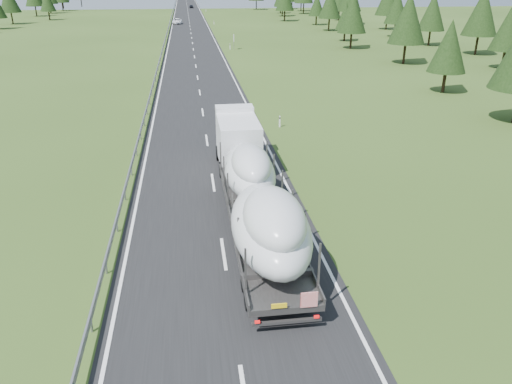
{
  "coord_description": "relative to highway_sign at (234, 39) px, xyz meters",
  "views": [
    {
      "loc": [
        -1.24,
        -11.68,
        12.24
      ],
      "look_at": [
        1.88,
        11.34,
        2.11
      ],
      "focal_mm": 35.0,
      "sensor_mm": 36.0,
      "label": 1
    }
  ],
  "objects": [
    {
      "name": "guardrail",
      "position": [
        -12.5,
        19.94,
        -1.21
      ],
      "size": [
        0.1,
        400.0,
        0.76
      ],
      "color": "slate",
      "rests_on": "ground"
    },
    {
      "name": "marker_posts",
      "position": [
        -0.7,
        75.0,
        -1.27
      ],
      "size": [
        0.13,
        350.08,
        1.0
      ],
      "color": "silver",
      "rests_on": "ground"
    },
    {
      "name": "distant_car_dark",
      "position": [
        -5.55,
        123.99,
        -1.16
      ],
      "size": [
        1.6,
        3.84,
        1.3
      ],
      "primitive_type": "imported",
      "rotation": [
        0.0,
        0.0,
        -0.02
      ],
      "color": "black",
      "rests_on": "ground"
    },
    {
      "name": "highway_sign",
      "position": [
        0.0,
        0.0,
        0.0
      ],
      "size": [
        0.08,
        0.9,
        2.6
      ],
      "color": "slate",
      "rests_on": "ground"
    },
    {
      "name": "tree_line_right",
      "position": [
        31.09,
        9.05,
        5.04
      ],
      "size": [
        27.94,
        253.82,
        12.58
      ],
      "color": "black",
      "rests_on": "ground"
    },
    {
      "name": "boat_truck",
      "position": [
        -5.32,
        -67.98,
        0.49
      ],
      "size": [
        3.31,
        20.42,
        4.28
      ],
      "color": "white",
      "rests_on": "ground"
    },
    {
      "name": "distant_van",
      "position": [
        -10.53,
        52.77,
        -1.09
      ],
      "size": [
        2.73,
        5.32,
        1.44
      ],
      "primitive_type": "imported",
      "rotation": [
        0.0,
        0.0,
        -0.07
      ],
      "color": "white",
      "rests_on": "ground"
    },
    {
      "name": "road_surface",
      "position": [
        -7.2,
        20.0,
        -1.8
      ],
      "size": [
        10.0,
        400.0,
        0.02
      ],
      "primitive_type": "cube",
      "color": "black",
      "rests_on": "ground"
    }
  ]
}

